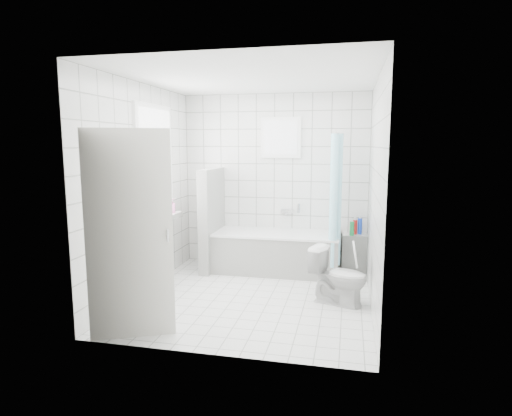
# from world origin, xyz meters

# --- Properties ---
(ground) EXTENTS (3.00, 3.00, 0.00)m
(ground) POSITION_xyz_m (0.00, 0.00, 0.00)
(ground) COLOR white
(ground) RESTS_ON ground
(ceiling) EXTENTS (3.00, 3.00, 0.00)m
(ceiling) POSITION_xyz_m (0.00, 0.00, 2.60)
(ceiling) COLOR white
(ceiling) RESTS_ON ground
(wall_back) EXTENTS (2.80, 0.02, 2.60)m
(wall_back) POSITION_xyz_m (0.00, 1.50, 1.30)
(wall_back) COLOR white
(wall_back) RESTS_ON ground
(wall_front) EXTENTS (2.80, 0.02, 2.60)m
(wall_front) POSITION_xyz_m (0.00, -1.50, 1.30)
(wall_front) COLOR white
(wall_front) RESTS_ON ground
(wall_left) EXTENTS (0.02, 3.00, 2.60)m
(wall_left) POSITION_xyz_m (-1.40, 0.00, 1.30)
(wall_left) COLOR white
(wall_left) RESTS_ON ground
(wall_right) EXTENTS (0.02, 3.00, 2.60)m
(wall_right) POSITION_xyz_m (1.40, 0.00, 1.30)
(wall_right) COLOR white
(wall_right) RESTS_ON ground
(window_left) EXTENTS (0.01, 0.90, 1.40)m
(window_left) POSITION_xyz_m (-1.35, 0.30, 1.60)
(window_left) COLOR white
(window_left) RESTS_ON wall_left
(window_back) EXTENTS (0.50, 0.01, 0.50)m
(window_back) POSITION_xyz_m (0.10, 1.46, 1.95)
(window_back) COLOR white
(window_back) RESTS_ON wall_back
(window_sill) EXTENTS (0.18, 1.02, 0.08)m
(window_sill) POSITION_xyz_m (-1.31, 0.30, 0.86)
(window_sill) COLOR white
(window_sill) RESTS_ON wall_left
(door) EXTENTS (0.74, 0.37, 2.00)m
(door) POSITION_xyz_m (-0.89, -1.31, 1.00)
(door) COLOR silver
(door) RESTS_ON ground
(bathtub) EXTENTS (1.81, 0.77, 0.58)m
(bathtub) POSITION_xyz_m (0.11, 1.12, 0.29)
(bathtub) COLOR white
(bathtub) RESTS_ON ground
(partition_wall) EXTENTS (0.15, 0.85, 1.50)m
(partition_wall) POSITION_xyz_m (-0.86, 1.07, 0.75)
(partition_wall) COLOR white
(partition_wall) RESTS_ON ground
(tiled_ledge) EXTENTS (0.40, 0.24, 0.55)m
(tiled_ledge) POSITION_xyz_m (1.25, 1.38, 0.28)
(tiled_ledge) COLOR white
(tiled_ledge) RESTS_ON ground
(toilet) EXTENTS (0.73, 0.55, 0.66)m
(toilet) POSITION_xyz_m (1.03, 0.00, 0.33)
(toilet) COLOR silver
(toilet) RESTS_ON ground
(curtain_rod) EXTENTS (0.02, 0.80, 0.02)m
(curtain_rod) POSITION_xyz_m (0.95, 1.10, 2.00)
(curtain_rod) COLOR silver
(curtain_rod) RESTS_ON wall_back
(shower_curtain) EXTENTS (0.14, 0.48, 1.78)m
(shower_curtain) POSITION_xyz_m (0.95, 0.97, 1.10)
(shower_curtain) COLOR #53D7F4
(shower_curtain) RESTS_ON curtain_rod
(tub_faucet) EXTENTS (0.18, 0.06, 0.06)m
(tub_faucet) POSITION_xyz_m (0.21, 1.46, 0.85)
(tub_faucet) COLOR silver
(tub_faucet) RESTS_ON wall_back
(sill_bottles) EXTENTS (0.17, 0.84, 0.32)m
(sill_bottles) POSITION_xyz_m (-1.30, 0.11, 1.04)
(sill_bottles) COLOR #B35989
(sill_bottles) RESTS_ON window_sill
(ledge_bottles) EXTENTS (0.18, 0.19, 0.24)m
(ledge_bottles) POSITION_xyz_m (1.23, 1.37, 0.66)
(ledge_bottles) COLOR red
(ledge_bottles) RESTS_ON tiled_ledge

